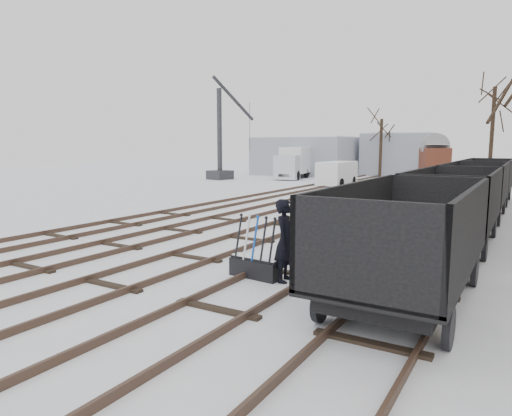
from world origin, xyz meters
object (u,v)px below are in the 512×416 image
at_px(worker, 285,241).
at_px(box_van_wagon, 434,160).
at_px(crane, 221,153).
at_px(ground_frame, 255,266).
at_px(lorry, 294,163).
at_px(freight_wagon_a, 407,258).
at_px(panel_van, 337,173).

bearing_deg(worker, box_van_wagon, -5.70).
bearing_deg(crane, box_van_wagon, 33.51).
height_order(worker, box_van_wagon, box_van_wagon).
height_order(ground_frame, worker, worker).
height_order(box_van_wagon, lorry, box_van_wagon).
relative_size(worker, freight_wagon_a, 0.33).
bearing_deg(freight_wagon_a, ground_frame, -178.77).
bearing_deg(box_van_wagon, worker, -104.65).
xyz_separation_m(ground_frame, crane, (-19.47, 26.13, 2.21)).
distance_m(ground_frame, freight_wagon_a, 3.58).
xyz_separation_m(worker, lorry, (-14.72, 30.39, 0.57)).
bearing_deg(box_van_wagon, crane, -177.15).
relative_size(lorry, panel_van, 1.57).
height_order(worker, lorry, lorry).
relative_size(ground_frame, box_van_wagon, 0.31).
height_order(ground_frame, panel_van, panel_van).
xyz_separation_m(worker, box_van_wagon, (-2.45, 33.12, 0.93)).
relative_size(worker, lorry, 0.29).
relative_size(freight_wagon_a, lorry, 0.87).
bearing_deg(freight_wagon_a, worker, 179.50).
distance_m(ground_frame, crane, 32.67).
height_order(lorry, crane, crane).
bearing_deg(panel_van, ground_frame, -71.84).
height_order(ground_frame, box_van_wagon, box_van_wagon).
xyz_separation_m(box_van_wagon, panel_van, (-5.89, -8.01, -0.92)).
bearing_deg(crane, freight_wagon_a, -36.78).
relative_size(ground_frame, crane, 0.16).
bearing_deg(ground_frame, lorry, 119.99).
height_order(ground_frame, lorry, lorry).
xyz_separation_m(worker, crane, (-20.22, 26.03, 1.52)).
bearing_deg(lorry, crane, -151.03).
bearing_deg(panel_van, box_van_wagon, 55.09).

